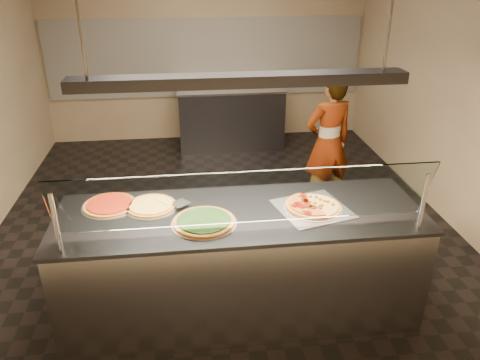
{
  "coord_description": "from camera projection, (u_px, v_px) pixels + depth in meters",
  "views": [
    {
      "loc": [
        -0.38,
        -4.45,
        2.68
      ],
      "look_at": [
        0.05,
        -0.94,
        1.02
      ],
      "focal_mm": 35.0,
      "sensor_mm": 36.0,
      "label": 1
    }
  ],
  "objects": [
    {
      "name": "ground",
      "position": [
        225.0,
        228.0,
        5.18
      ],
      "size": [
        5.0,
        6.0,
        0.02
      ],
      "primitive_type": "cube",
      "color": "black",
      "rests_on": "ground"
    },
    {
      "name": "wall_back",
      "position": [
        206.0,
        44.0,
        7.24
      ],
      "size": [
        5.0,
        0.02,
        3.0
      ],
      "primitive_type": "cube",
      "color": "tan",
      "rests_on": "ground"
    },
    {
      "name": "wall_front",
      "position": [
        292.0,
        293.0,
        1.83
      ],
      "size": [
        5.0,
        0.02,
        3.0
      ],
      "primitive_type": "cube",
      "color": "tan",
      "rests_on": "ground"
    },
    {
      "name": "wall_right",
      "position": [
        466.0,
        87.0,
        4.81
      ],
      "size": [
        0.02,
        6.0,
        3.0
      ],
      "primitive_type": "cube",
      "color": "tan",
      "rests_on": "ground"
    },
    {
      "name": "tile_band",
      "position": [
        207.0,
        58.0,
        7.3
      ],
      "size": [
        4.9,
        0.02,
        1.2
      ],
      "primitive_type": "cube",
      "color": "silver",
      "rests_on": "wall_back"
    },
    {
      "name": "serving_counter",
      "position": [
        240.0,
        263.0,
        3.78
      ],
      "size": [
        2.82,
        0.94,
        0.93
      ],
      "color": "#B7B7BC",
      "rests_on": "ground"
    },
    {
      "name": "sneeze_guard",
      "position": [
        247.0,
        199.0,
        3.15
      ],
      "size": [
        2.58,
        0.18,
        0.54
      ],
      "color": "#B7B7BC",
      "rests_on": "serving_counter"
    },
    {
      "name": "perforated_tray",
      "position": [
        313.0,
        208.0,
        3.63
      ],
      "size": [
        0.63,
        0.63,
        0.01
      ],
      "color": "silver",
      "rests_on": "serving_counter"
    },
    {
      "name": "half_pizza_pepperoni",
      "position": [
        300.0,
        206.0,
        3.61
      ],
      "size": [
        0.31,
        0.46,
        0.05
      ],
      "color": "#915721",
      "rests_on": "perforated_tray"
    },
    {
      "name": "half_pizza_sausage",
      "position": [
        325.0,
        205.0,
        3.64
      ],
      "size": [
        0.31,
        0.46,
        0.04
      ],
      "color": "#915721",
      "rests_on": "perforated_tray"
    },
    {
      "name": "pizza_spinach",
      "position": [
        204.0,
        221.0,
        3.43
      ],
      "size": [
        0.49,
        0.49,
        0.03
      ],
      "color": "silver",
      "rests_on": "serving_counter"
    },
    {
      "name": "pizza_cheese",
      "position": [
        151.0,
        205.0,
        3.66
      ],
      "size": [
        0.41,
        0.41,
        0.03
      ],
      "color": "silver",
      "rests_on": "serving_counter"
    },
    {
      "name": "pizza_tomato",
      "position": [
        110.0,
        204.0,
        3.67
      ],
      "size": [
        0.44,
        0.44,
        0.03
      ],
      "color": "silver",
      "rests_on": "serving_counter"
    },
    {
      "name": "pizza_spatula",
      "position": [
        170.0,
        202.0,
        3.67
      ],
      "size": [
        0.28,
        0.17,
        0.02
      ],
      "color": "#B7B7BC",
      "rests_on": "pizza_spinach"
    },
    {
      "name": "prep_table",
      "position": [
        231.0,
        117.0,
        7.3
      ],
      "size": [
        1.63,
        0.74,
        0.93
      ],
      "color": "#2F2F34",
      "rests_on": "ground"
    },
    {
      "name": "worker",
      "position": [
        328.0,
        143.0,
        5.27
      ],
      "size": [
        0.67,
        0.53,
        1.62
      ],
      "primitive_type": "imported",
      "rotation": [
        0.0,
        0.0,
        3.42
      ],
      "color": "#292632",
      "rests_on": "ground"
    },
    {
      "name": "heat_lamp_housing",
      "position": [
        240.0,
        80.0,
        3.15
      ],
      "size": [
        2.3,
        0.18,
        0.08
      ],
      "primitive_type": "cube",
      "color": "#2F2F34",
      "rests_on": "ceiling"
    }
  ]
}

